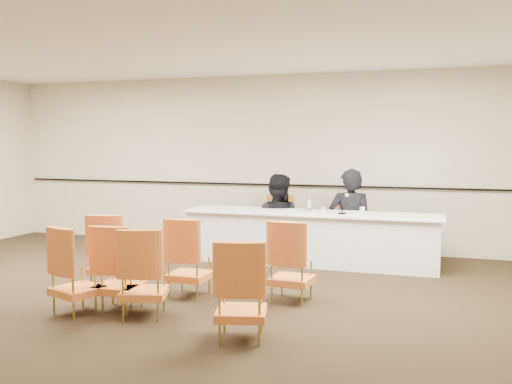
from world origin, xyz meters
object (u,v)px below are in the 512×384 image
Objects in this scene: coffee_cup at (362,211)px; water_bottle at (309,206)px; aud_chair_front_mid at (189,257)px; panelist_main_chair at (350,229)px; panel_table at (310,238)px; drinking_glass at (323,210)px; microphone at (342,204)px; aud_chair_front_left at (110,251)px; aud_chair_back_right at (241,289)px; panelist_second at (277,228)px; aud_chair_back_mid at (144,272)px; panelist_second_chair at (277,225)px; aud_chair_back_left at (77,270)px; aud_chair_front_right at (292,261)px; aud_chair_extra at (118,267)px; panelist_main at (350,228)px.

water_bottle is at bearing -178.73° from coffee_cup.
panelist_main_chair is at bearing 62.51° from aud_chair_front_mid.
water_bottle is (0.00, -0.10, 0.50)m from panel_table.
water_bottle reaches higher than drinking_glass.
panelist_main_chair is (0.51, 0.57, 0.09)m from panel_table.
aud_chair_front_left is at bearing -125.84° from microphone.
drinking_glass is at bearing 0.48° from water_bottle.
water_bottle reaches higher than aud_chair_front_left.
panel_table is 0.77m from panelist_main_chair.
panelist_second is at bearing 86.88° from aud_chair_back_right.
drinking_glass is 0.11× the size of aud_chair_back_mid.
panelist_second_chair is 2.87m from aud_chair_front_mid.
aud_chair_front_left is (-2.27, -2.15, -0.35)m from drinking_glass.
panelist_second reaches higher than panelist_second_chair.
panelist_second reaches higher than water_bottle.
panelist_main_chair is 0.82m from drinking_glass.
aud_chair_back_left is (-2.29, -3.20, -0.46)m from microphone.
panelist_main_chair is 2.69m from aud_chair_front_right.
aud_chair_back_left is at bearing -148.14° from aud_chair_extra.
microphone reaches higher than aud_chair_front_left.
panelist_main_chair is at bearing 78.95° from aud_chair_back_left.
panelist_main is at bearing 48.85° from aud_chair_back_mid.
panelist_second_chair is at bearing 136.15° from water_bottle.
aud_chair_front_right is (-0.52, -2.03, -0.36)m from coffee_cup.
microphone is at bearing 69.40° from aud_chair_back_right.
drinking_glass is (0.21, -0.10, 0.44)m from panel_table.
aud_chair_back_right is at bearing 13.54° from aud_chair_back_left.
drinking_glass is (-0.30, -0.67, 0.35)m from panelist_main_chair.
panel_table is at bearing -131.89° from panelist_main_chair.
aud_chair_front_mid is 0.88m from aud_chair_back_mid.
aud_chair_extra is (-1.94, -2.96, -0.46)m from microphone.
panelist_second_chair is at bearing 93.93° from aud_chair_back_left.
aud_chair_extra is at bearing 55.74° from panelist_main.
aud_chair_back_left is 0.74m from aud_chair_back_mid.
drinking_glass is (0.91, -0.67, 0.35)m from panelist_second_chair.
panelist_second_chair is 1.00× the size of aud_chair_front_mid.
panelist_main reaches higher than coffee_cup.
aud_chair_back_right is 1.00× the size of aud_chair_extra.
panelist_second_chair and aud_chair_back_left have the same top height.
panelist_main is 0.80m from microphone.
panelist_main is 2.69m from aud_chair_front_right.
aud_chair_front_left is at bearing 124.26° from aud_chair_back_left.
panel_table is 4.10× the size of panelist_main_chair.
aud_chair_extra is (-1.95, -3.61, -0.01)m from panelist_main.
aud_chair_front_mid is (-0.95, -2.29, 0.09)m from panel_table.
water_bottle reaches higher than aud_chair_back_left.
aud_chair_back_right and aud_chair_extra have the same top height.
aud_chair_back_mid reaches higher than drinking_glass.
aud_chair_front_left is at bearing -132.46° from panelist_main_chair.
aud_chair_front_mid is (-1.73, -2.21, -0.36)m from coffee_cup.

